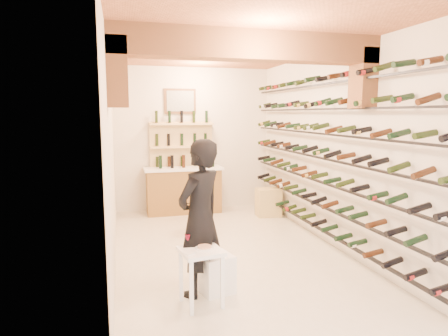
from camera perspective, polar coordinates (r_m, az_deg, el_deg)
The scene contains 11 objects.
ground at distance 6.46m, azimuth 0.70°, elevation -11.86°, with size 6.00×6.00×0.00m, color beige.
room_shell at distance 5.83m, azimuth 1.42°, elevation 8.56°, with size 3.52×6.02×3.21m.
wine_rack at distance 6.68m, azimuth 13.48°, elevation 2.23°, with size 0.32×5.70×2.56m.
back_counter at distance 8.76m, azimuth -5.84°, elevation -3.00°, with size 1.70×0.62×1.29m.
back_shelving at distance 8.90m, azimuth -6.14°, elevation 1.30°, with size 1.40×0.31×2.73m.
tasting_table at distance 4.61m, azimuth -3.35°, elevation -13.01°, with size 0.52×0.52×0.80m.
white_stool at distance 5.02m, azimuth -1.18°, elevation -14.94°, with size 0.37×0.37×0.47m, color white.
person at distance 4.76m, azimuth -3.47°, elevation -7.21°, with size 0.69×0.45×1.89m, color black.
chrome_barstool at distance 7.06m, azimuth -3.92°, elevation -5.79°, with size 0.46×0.46×0.89m.
crate_lower at distance 8.55m, azimuth 6.41°, elevation -5.90°, with size 0.51×0.35×0.30m, color tan.
crate_upper at distance 8.49m, azimuth 6.44°, elevation -3.94°, with size 0.50×0.35×0.29m, color tan.
Camera 1 is at (-1.63, -5.86, 2.18)m, focal length 31.70 mm.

